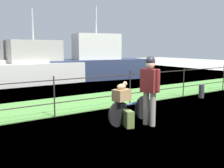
% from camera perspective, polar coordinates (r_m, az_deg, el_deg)
% --- Properties ---
extents(ground_plane, '(60.00, 60.00, 0.00)m').
position_cam_1_polar(ground_plane, '(5.98, 7.45, -10.32)').
color(ground_plane, '#B2ADA3').
extents(grass_strip, '(27.00, 2.40, 0.03)m').
position_cam_1_polar(grass_strip, '(8.79, -7.77, -4.18)').
color(grass_strip, '#569342').
rests_on(grass_strip, ground).
extents(harbor_water, '(30.00, 30.00, 0.00)m').
position_cam_1_polar(harbor_water, '(16.37, -20.46, 1.10)').
color(harbor_water, '#60849E').
rests_on(harbor_water, ground).
extents(iron_fence, '(18.04, 0.04, 1.13)m').
position_cam_1_polar(iron_fence, '(7.58, -3.65, -1.10)').
color(iron_fence, '#28231E').
rests_on(iron_fence, ground).
extents(bicycle_main, '(1.56, 0.35, 0.62)m').
position_cam_1_polar(bicycle_main, '(6.47, 4.17, -5.76)').
color(bicycle_main, black).
rests_on(bicycle_main, ground).
extents(wooden_crate, '(0.44, 0.35, 0.27)m').
position_cam_1_polar(wooden_crate, '(6.13, 2.14, -2.43)').
color(wooden_crate, '#A87F51').
rests_on(wooden_crate, bicycle_main).
extents(terrier_dog, '(0.32, 0.19, 0.18)m').
position_cam_1_polar(terrier_dog, '(6.11, 2.31, -0.43)').
color(terrier_dog, tan).
rests_on(terrier_dog, wooden_crate).
extents(cyclist_person, '(0.33, 0.53, 1.68)m').
position_cam_1_polar(cyclist_person, '(6.19, 8.41, -0.13)').
color(cyclist_person, gray).
rests_on(cyclist_person, ground).
extents(backpack_on_paving, '(0.25, 0.32, 0.40)m').
position_cam_1_polar(backpack_on_paving, '(6.15, 3.75, -7.79)').
color(backpack_on_paving, olive).
rests_on(backpack_on_paving, ground).
extents(mooring_bollard, '(0.20, 0.20, 0.50)m').
position_cam_1_polar(mooring_bollard, '(10.15, 19.26, -1.54)').
color(mooring_bollard, '#38383D').
rests_on(mooring_bollard, ground).
extents(moored_boat_mid, '(6.14, 2.98, 4.25)m').
position_cam_1_polar(moored_boat_mid, '(15.27, -3.48, 4.73)').
color(moored_boat_mid, '#2D3856').
rests_on(moored_boat_mid, ground).
extents(moored_boat_far, '(5.96, 2.39, 3.84)m').
position_cam_1_polar(moored_boat_far, '(14.12, -16.87, 3.54)').
color(moored_boat_far, silver).
rests_on(moored_boat_far, ground).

